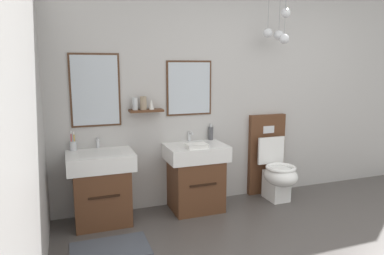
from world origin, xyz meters
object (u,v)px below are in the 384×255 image
(vanity_sink_right, at_px, (195,175))
(folded_hand_towel, at_px, (197,146))
(toilet, at_px, (273,167))
(toothbrush_cup, at_px, (73,145))
(soap_dispenser, at_px, (211,133))
(vanity_sink_left, at_px, (101,186))

(vanity_sink_right, relative_size, folded_hand_towel, 3.36)
(toilet, distance_m, toothbrush_cup, 2.32)
(vanity_sink_right, bearing_deg, toilet, 0.47)
(toothbrush_cup, height_order, soap_dispenser, toothbrush_cup)
(toilet, height_order, soap_dispenser, toilet)
(vanity_sink_left, relative_size, vanity_sink_right, 1.00)
(vanity_sink_left, height_order, soap_dispenser, soap_dispenser)
(toilet, height_order, folded_hand_towel, toilet)
(vanity_sink_right, bearing_deg, vanity_sink_left, 180.00)
(vanity_sink_left, distance_m, folded_hand_towel, 1.06)
(toothbrush_cup, bearing_deg, toilet, -4.03)
(vanity_sink_right, bearing_deg, soap_dispenser, 34.83)
(toilet, relative_size, soap_dispenser, 5.31)
(vanity_sink_right, bearing_deg, toothbrush_cup, 172.41)
(folded_hand_towel, bearing_deg, toilet, 8.46)
(vanity_sink_right, height_order, toilet, toilet)
(vanity_sink_left, bearing_deg, toothbrush_cup, 145.68)
(toilet, relative_size, folded_hand_towel, 4.55)
(toilet, bearing_deg, vanity_sink_right, -179.53)
(vanity_sink_left, bearing_deg, folded_hand_towel, -8.59)
(vanity_sink_left, xyz_separation_m, toothbrush_cup, (-0.25, 0.17, 0.40))
(toilet, relative_size, toothbrush_cup, 4.82)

